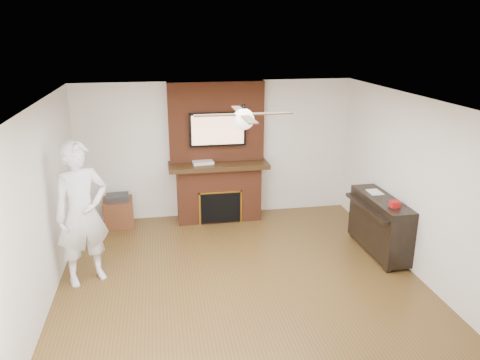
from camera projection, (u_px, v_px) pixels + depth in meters
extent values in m
cube|color=#4C3416|center=(243.00, 293.00, 6.42)|extent=(5.36, 5.86, 0.18)
cube|color=white|center=(244.00, 97.00, 5.59)|extent=(5.36, 5.86, 0.18)
cube|color=silver|center=(216.00, 149.00, 8.66)|extent=(5.36, 0.18, 2.50)
cube|color=silver|center=(316.00, 339.00, 3.34)|extent=(5.36, 0.18, 2.50)
cube|color=silver|center=(30.00, 215.00, 5.57)|extent=(0.18, 5.86, 2.50)
cube|color=silver|center=(428.00, 190.00, 6.44)|extent=(0.18, 5.86, 2.50)
cube|color=brown|center=(219.00, 193.00, 8.58)|extent=(1.50, 0.50, 1.00)
cube|color=black|center=(218.00, 165.00, 8.38)|extent=(1.78, 0.64, 0.08)
cube|color=brown|center=(216.00, 122.00, 8.32)|extent=(1.70, 0.20, 1.42)
cube|color=black|center=(221.00, 208.00, 8.40)|extent=(0.70, 0.06, 0.55)
cube|color=#BF8C2D|center=(220.00, 193.00, 8.30)|extent=(0.78, 0.02, 0.03)
cube|color=#BF8C2D|center=(200.00, 209.00, 8.33)|extent=(0.03, 0.02, 0.61)
cube|color=#BF8C2D|center=(241.00, 206.00, 8.45)|extent=(0.03, 0.02, 0.61)
cube|color=black|center=(218.00, 129.00, 8.22)|extent=(1.00, 0.07, 0.60)
cube|color=#E2A577|center=(218.00, 130.00, 8.18)|extent=(0.92, 0.01, 0.52)
cylinder|color=black|center=(244.00, 110.00, 5.64)|extent=(0.04, 0.04, 0.14)
sphere|color=white|center=(244.00, 119.00, 5.67)|extent=(0.26, 0.26, 0.26)
cube|color=black|center=(270.00, 113.00, 5.71)|extent=(0.55, 0.11, 0.01)
cube|color=black|center=(239.00, 110.00, 5.96)|extent=(0.11, 0.55, 0.01)
cube|color=black|center=(217.00, 115.00, 5.60)|extent=(0.55, 0.11, 0.01)
cube|color=black|center=(249.00, 119.00, 5.35)|extent=(0.11, 0.55, 0.01)
imported|color=silver|center=(82.00, 214.00, 6.28)|extent=(0.88, 0.77, 2.00)
cube|color=#542B18|center=(119.00, 213.00, 8.33)|extent=(0.53, 0.53, 0.49)
cube|color=#2A2A2C|center=(117.00, 197.00, 8.25)|extent=(0.40, 0.33, 0.10)
cube|color=black|center=(380.00, 224.00, 7.26)|extent=(0.43, 1.39, 0.85)
cube|color=black|center=(389.00, 248.00, 6.69)|extent=(0.06, 0.11, 0.74)
cube|color=black|center=(354.00, 216.00, 7.84)|extent=(0.06, 0.11, 0.74)
cube|color=black|center=(367.00, 208.00, 7.13)|extent=(0.18, 1.28, 0.05)
cube|color=silver|center=(375.00, 192.00, 7.37)|extent=(0.19, 0.27, 0.01)
cube|color=maroon|center=(395.00, 204.00, 6.76)|extent=(0.13, 0.13, 0.09)
cube|color=silver|center=(203.00, 162.00, 8.30)|extent=(0.38, 0.24, 0.05)
cylinder|color=#D75119|center=(217.00, 219.00, 8.52)|extent=(0.07, 0.07, 0.11)
cylinder|color=#3F8033|center=(215.00, 220.00, 8.51)|extent=(0.07, 0.07, 0.09)
cylinder|color=#F2ECC0|center=(230.00, 218.00, 8.57)|extent=(0.08, 0.08, 0.11)
cylinder|color=#315F93|center=(234.00, 219.00, 8.58)|extent=(0.06, 0.06, 0.09)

